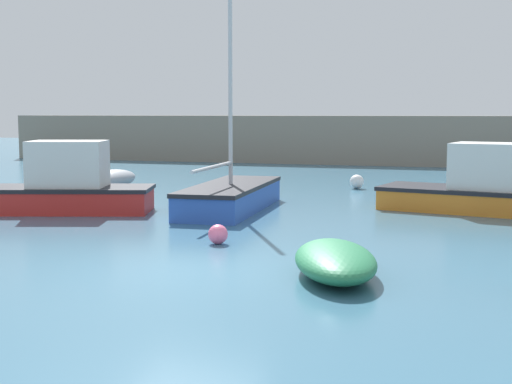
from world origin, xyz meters
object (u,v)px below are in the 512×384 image
object	(u,v)px
motorboat_with_cabin	(481,187)
mooring_buoy_pink	(218,234)
sailboat_tall_mast	(231,196)
motorboat_grey_hull	(60,187)
open_tender_yellow	(335,260)
mooring_buoy_white	(357,182)
rowboat_blue_near	(110,179)

from	to	relation	value
motorboat_with_cabin	mooring_buoy_pink	distance (m)	9.20
sailboat_tall_mast	mooring_buoy_pink	xyz separation A→B (m)	(1.58, -5.40, -0.22)
motorboat_grey_hull	motorboat_with_cabin	world-z (taller)	motorboat_grey_hull
open_tender_yellow	sailboat_tall_mast	size ratio (longest dim) A/B	0.48
motorboat_with_cabin	mooring_buoy_white	size ratio (longest dim) A/B	10.68
sailboat_tall_mast	mooring_buoy_white	distance (m)	7.74
open_tender_yellow	mooring_buoy_white	size ratio (longest dim) A/B	6.20
open_tender_yellow	mooring_buoy_pink	bearing A→B (deg)	35.13
motorboat_grey_hull	mooring_buoy_white	distance (m)	11.76
rowboat_blue_near	mooring_buoy_white	xyz separation A→B (m)	(9.19, 2.81, -0.09)
mooring_buoy_pink	motorboat_with_cabin	bearing A→B (deg)	52.01
sailboat_tall_mast	mooring_buoy_white	xyz separation A→B (m)	(2.67, 7.26, -0.17)
sailboat_tall_mast	rowboat_blue_near	bearing A→B (deg)	51.98
rowboat_blue_near	motorboat_with_cabin	xyz separation A→B (m)	(13.76, -2.61, 0.37)
sailboat_tall_mast	mooring_buoy_pink	bearing A→B (deg)	-167.38
sailboat_tall_mast	mooring_buoy_white	bearing A→B (deg)	-23.88
rowboat_blue_near	motorboat_with_cabin	bearing A→B (deg)	79.37
motorboat_with_cabin	mooring_buoy_pink	size ratio (longest dim) A/B	13.15
motorboat_with_cabin	mooring_buoy_white	world-z (taller)	motorboat_with_cabin
open_tender_yellow	mooring_buoy_pink	xyz separation A→B (m)	(-3.13, 2.39, -0.08)
open_tender_yellow	mooring_buoy_pink	size ratio (longest dim) A/B	7.64
mooring_buoy_white	open_tender_yellow	bearing A→B (deg)	-82.25
rowboat_blue_near	motorboat_with_cabin	world-z (taller)	motorboat_with_cabin
motorboat_grey_hull	sailboat_tall_mast	xyz separation A→B (m)	(4.72, 1.88, -0.32)
open_tender_yellow	mooring_buoy_pink	world-z (taller)	open_tender_yellow
rowboat_blue_near	open_tender_yellow	bearing A→B (deg)	42.66
open_tender_yellow	motorboat_with_cabin	world-z (taller)	motorboat_with_cabin
motorboat_with_cabin	open_tender_yellow	bearing A→B (deg)	87.32
open_tender_yellow	rowboat_blue_near	bearing A→B (deg)	25.04
rowboat_blue_near	motorboat_with_cabin	distance (m)	14.01
open_tender_yellow	mooring_buoy_white	world-z (taller)	open_tender_yellow
rowboat_blue_near	motorboat_grey_hull	world-z (taller)	motorboat_grey_hull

